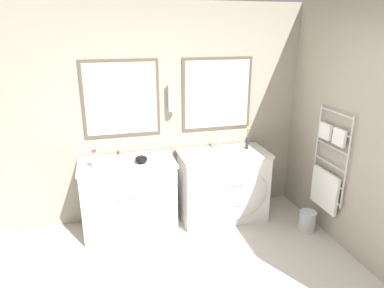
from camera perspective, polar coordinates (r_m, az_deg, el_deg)
The scene contains 10 objects.
wall_back at distance 4.18m, azimuth -4.79°, elevation 4.96°, with size 5.08×0.17×2.60m.
wall_right at distance 3.89m, azimuth 25.19°, elevation 1.90°, with size 0.13×4.10×2.60m.
vanity_left at distance 4.08m, azimuth -10.41°, elevation -8.67°, with size 1.08×0.63×0.87m.
vanity_right at distance 4.30m, azimuth 5.31°, elevation -6.96°, with size 1.08×0.63×0.87m.
faucet_left at distance 4.02m, azimuth -11.07°, elevation -0.69°, with size 0.17×0.14×0.23m.
faucet_right at distance 4.24m, azimuth 4.75°, elevation 0.62°, with size 0.17×0.14×0.23m.
toiletry_bottle at distance 3.81m, azimuth -15.90°, elevation -2.48°, with size 0.07×0.07×0.20m.
amenity_bowl at distance 3.85m, azimuth -8.46°, elevation -2.53°, with size 0.14×0.14×0.08m.
flower_vase at distance 4.30m, azimuth 9.17°, elevation 0.59°, with size 0.04×0.04×0.29m.
waste_bin at distance 4.39m, azimuth 18.66°, elevation -11.98°, with size 0.20×0.20×0.25m.
Camera 1 is at (-0.70, -1.91, 2.29)m, focal length 32.00 mm.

